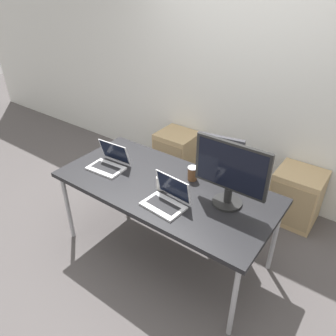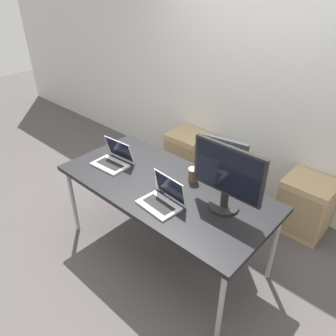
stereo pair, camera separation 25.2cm
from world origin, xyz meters
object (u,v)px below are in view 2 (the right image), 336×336
Objects in this scene: cabinet_right at (305,205)px; laptop_right at (113,160)px; monitor at (227,177)px; coffee_cup_white at (160,182)px; office_chair at (227,191)px; cabinet_left at (188,155)px; coffee_cup_brown at (193,175)px; mouse at (181,193)px; laptop_left at (162,199)px.

cabinet_right is 1.76× the size of laptop_right.
coffee_cup_white is at bearing -164.84° from monitor.
office_chair is at bearing 47.12° from laptop_right.
cabinet_left is 1.54m from coffee_cup_white.
office_chair is at bearing 86.59° from coffee_cup_brown.
coffee_cup_brown is at bearing 102.72° from mouse.
monitor is 5.17× the size of coffee_cup_white.
laptop_right is at bearing -84.81° from cabinet_left.
office_chair is at bearing 78.00° from coffee_cup_white.
coffee_cup_brown is (-0.05, 0.22, 0.05)m from mouse.
monitor is at bearing -16.91° from coffee_cup_brown.
monitor is 0.60m from coffee_cup_white.
laptop_right is at bearing -178.93° from coffee_cup_white.
laptop_right is (-0.76, 0.13, -0.00)m from laptop_left.
coffee_cup_brown is (-0.03, -0.54, 0.44)m from office_chair.
monitor is (1.25, -1.11, 0.76)m from cabinet_left.
coffee_cup_white is at bearing -117.48° from coffee_cup_brown.
laptop_right is 2.98× the size of coffee_cup_white.
monitor reaches higher than mouse.
monitor is (-0.29, -1.11, 0.76)m from cabinet_right.
cabinet_right is at bearing 64.75° from laptop_left.
cabinet_left is at bearing 119.25° from coffee_cup_white.
coffee_cup_white reaches higher than mouse.
office_chair is at bearing 91.33° from mouse.
monitor is 0.47m from coffee_cup_brown.
cabinet_right is 8.96× the size of mouse.
monitor is 0.45m from mouse.
monitor reaches higher than cabinet_right.
mouse is (-0.35, -0.10, -0.27)m from monitor.
laptop_left is 5.15× the size of mouse.
laptop_left reaches higher than cabinet_right.
cabinet_left is 1.73m from laptop_left.
mouse reaches higher than cabinet_right.
laptop_left is 3.02× the size of coffee_cup_white.
laptop_right is (-0.76, -0.82, 0.42)m from office_chair.
coffee_cup_white reaches higher than cabinet_right.
coffee_cup_white is (-0.54, -0.15, -0.23)m from monitor.
coffee_cup_brown is at bearing 20.98° from laptop_right.
cabinet_left is 1.74× the size of laptop_left.
mouse is (-0.64, -1.21, 0.50)m from cabinet_right.
monitor is 8.82× the size of mouse.
cabinet_left is at bearing 180.00° from cabinet_right.
laptop_right is 0.59m from coffee_cup_white.
laptop_left is at bearing -58.14° from cabinet_left.
cabinet_left is at bearing 121.86° from laptop_left.
laptop_left is (-0.01, -0.95, 0.43)m from office_chair.
mouse is at bearing -77.28° from coffee_cup_brown.
coffee_cup_brown is at bearing -93.41° from office_chair.
office_chair is 8.62× the size of coffee_cup_brown.
office_chair is 9.49× the size of coffee_cup_white.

